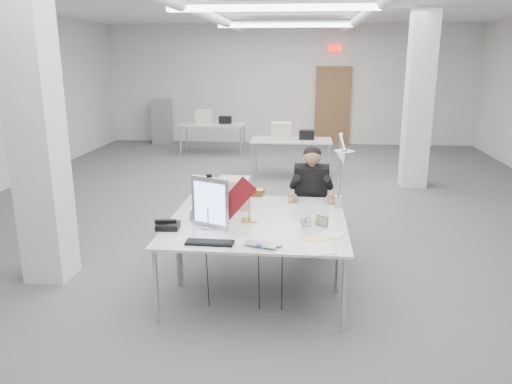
{
  "coord_description": "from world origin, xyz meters",
  "views": [
    {
      "loc": [
        0.46,
        -6.89,
        2.39
      ],
      "look_at": [
        -0.02,
        -2.0,
        1.04
      ],
      "focal_mm": 35.0,
      "sensor_mm": 36.0,
      "label": 1
    }
  ],
  "objects_px": {
    "office_chair": "(311,210)",
    "seated_person": "(311,182)",
    "desk_phone": "(168,226)",
    "monitor": "(210,203)",
    "beige_monitor": "(234,193)",
    "desk_main": "(253,236)",
    "architect_lamp": "(341,171)",
    "laptop": "(259,247)",
    "bankers_lamp": "(249,206)"
  },
  "relations": [
    {
      "from": "seated_person",
      "to": "laptop",
      "type": "xyz_separation_m",
      "value": [
        -0.47,
        -1.82,
        -0.13
      ]
    },
    {
      "from": "office_chair",
      "to": "monitor",
      "type": "bearing_deg",
      "value": -124.44
    },
    {
      "from": "office_chair",
      "to": "beige_monitor",
      "type": "relative_size",
      "value": 3.09
    },
    {
      "from": "desk_phone",
      "to": "seated_person",
      "type": "bearing_deg",
      "value": 40.55
    },
    {
      "from": "laptop",
      "to": "beige_monitor",
      "type": "distance_m",
      "value": 1.27
    },
    {
      "from": "monitor",
      "to": "beige_monitor",
      "type": "distance_m",
      "value": 0.72
    },
    {
      "from": "beige_monitor",
      "to": "laptop",
      "type": "bearing_deg",
      "value": -71.85
    },
    {
      "from": "laptop",
      "to": "bankers_lamp",
      "type": "bearing_deg",
      "value": 120.49
    },
    {
      "from": "seated_person",
      "to": "bankers_lamp",
      "type": "relative_size",
      "value": 2.96
    },
    {
      "from": "architect_lamp",
      "to": "laptop",
      "type": "bearing_deg",
      "value": -137.41
    },
    {
      "from": "bankers_lamp",
      "to": "desk_phone",
      "type": "relative_size",
      "value": 1.43
    },
    {
      "from": "monitor",
      "to": "bankers_lamp",
      "type": "height_order",
      "value": "monitor"
    },
    {
      "from": "seated_person",
      "to": "beige_monitor",
      "type": "xyz_separation_m",
      "value": [
        -0.86,
        -0.62,
        0.02
      ]
    },
    {
      "from": "office_chair",
      "to": "seated_person",
      "type": "xyz_separation_m",
      "value": [
        0.0,
        -0.05,
        0.37
      ]
    },
    {
      "from": "bankers_lamp",
      "to": "beige_monitor",
      "type": "distance_m",
      "value": 0.52
    },
    {
      "from": "bankers_lamp",
      "to": "beige_monitor",
      "type": "xyz_separation_m",
      "value": [
        -0.23,
        0.47,
        0.01
      ]
    },
    {
      "from": "monitor",
      "to": "beige_monitor",
      "type": "relative_size",
      "value": 1.48
    },
    {
      "from": "desk_main",
      "to": "office_chair",
      "type": "height_order",
      "value": "office_chair"
    },
    {
      "from": "desk_main",
      "to": "desk_phone",
      "type": "height_order",
      "value": "desk_phone"
    },
    {
      "from": "monitor",
      "to": "laptop",
      "type": "xyz_separation_m",
      "value": [
        0.52,
        -0.5,
        -0.24
      ]
    },
    {
      "from": "office_chair",
      "to": "seated_person",
      "type": "distance_m",
      "value": 0.38
    },
    {
      "from": "desk_phone",
      "to": "beige_monitor",
      "type": "height_order",
      "value": "beige_monitor"
    },
    {
      "from": "office_chair",
      "to": "seated_person",
      "type": "height_order",
      "value": "seated_person"
    },
    {
      "from": "seated_person",
      "to": "architect_lamp",
      "type": "bearing_deg",
      "value": -67.48
    },
    {
      "from": "beige_monitor",
      "to": "architect_lamp",
      "type": "relative_size",
      "value": 0.37
    },
    {
      "from": "seated_person",
      "to": "desk_phone",
      "type": "xyz_separation_m",
      "value": [
        -1.4,
        -1.4,
        -0.12
      ]
    },
    {
      "from": "desk_main",
      "to": "architect_lamp",
      "type": "relative_size",
      "value": 1.94
    },
    {
      "from": "monitor",
      "to": "beige_monitor",
      "type": "bearing_deg",
      "value": 102.95
    },
    {
      "from": "bankers_lamp",
      "to": "seated_person",
      "type": "bearing_deg",
      "value": 70.07
    },
    {
      "from": "desk_phone",
      "to": "monitor",
      "type": "bearing_deg",
      "value": 6.68
    },
    {
      "from": "office_chair",
      "to": "bankers_lamp",
      "type": "bearing_deg",
      "value": -117.58
    },
    {
      "from": "seated_person",
      "to": "office_chair",
      "type": "bearing_deg",
      "value": 91.47
    },
    {
      "from": "architect_lamp",
      "to": "desk_phone",
      "type": "bearing_deg",
      "value": -170.84
    },
    {
      "from": "laptop",
      "to": "bankers_lamp",
      "type": "relative_size",
      "value": 0.98
    },
    {
      "from": "desk_phone",
      "to": "architect_lamp",
      "type": "xyz_separation_m",
      "value": [
        1.69,
        0.65,
        0.44
      ]
    },
    {
      "from": "desk_main",
      "to": "desk_phone",
      "type": "bearing_deg",
      "value": 173.74
    },
    {
      "from": "bankers_lamp",
      "to": "beige_monitor",
      "type": "bearing_deg",
      "value": 125.93
    },
    {
      "from": "office_chair",
      "to": "bankers_lamp",
      "type": "distance_m",
      "value": 1.36
    },
    {
      "from": "seated_person",
      "to": "beige_monitor",
      "type": "height_order",
      "value": "seated_person"
    },
    {
      "from": "monitor",
      "to": "laptop",
      "type": "relative_size",
      "value": 1.65
    },
    {
      "from": "laptop",
      "to": "desk_phone",
      "type": "distance_m",
      "value": 1.02
    },
    {
      "from": "office_chair",
      "to": "architect_lamp",
      "type": "bearing_deg",
      "value": -68.68
    },
    {
      "from": "monitor",
      "to": "seated_person",
      "type": "bearing_deg",
      "value": 76.73
    },
    {
      "from": "office_chair",
      "to": "monitor",
      "type": "distance_m",
      "value": 1.76
    },
    {
      "from": "monitor",
      "to": "bankers_lamp",
      "type": "xyz_separation_m",
      "value": [
        0.36,
        0.23,
        -0.1
      ]
    },
    {
      "from": "laptop",
      "to": "bankers_lamp",
      "type": "height_order",
      "value": "bankers_lamp"
    },
    {
      "from": "monitor",
      "to": "laptop",
      "type": "height_order",
      "value": "monitor"
    },
    {
      "from": "desk_main",
      "to": "seated_person",
      "type": "distance_m",
      "value": 1.6
    },
    {
      "from": "laptop",
      "to": "desk_phone",
      "type": "relative_size",
      "value": 1.4
    },
    {
      "from": "architect_lamp",
      "to": "beige_monitor",
      "type": "bearing_deg",
      "value": 161.66
    }
  ]
}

